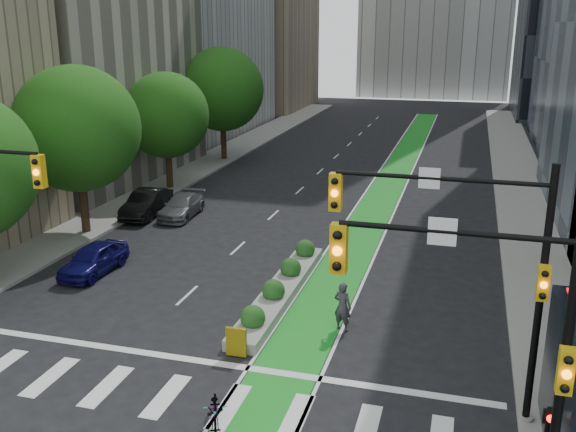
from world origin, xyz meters
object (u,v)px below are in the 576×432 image
Objects in this scene: parked_car_left_mid at (147,203)px; parked_car_left_far at (181,206)px; median_planter at (281,287)px; parked_car_left_near at (94,259)px; bicycle at (216,412)px; cyclist at (343,307)px.

parked_car_left_far is at bearing 6.00° from parked_car_left_mid.
parked_car_left_far is at bearing 133.25° from median_planter.
median_planter is 2.62× the size of parked_car_left_near.
bicycle is at bearing -84.94° from median_planter.
parked_car_left_mid is at bearing 104.70° from parked_car_left_near.
parked_car_left_near is at bearing 179.16° from median_planter.
median_planter reaches higher than bicycle.
parked_car_left_near is 0.93× the size of parked_car_left_far.
parked_car_left_far is at bearing -28.48° from cyclist.
cyclist is 0.47× the size of parked_car_left_near.
cyclist is 0.44× the size of parked_car_left_far.
parked_car_left_far reaches higher than bicycle.
parked_car_left_mid reaches higher than parked_car_left_far.
parked_car_left_mid is (-13.70, 11.22, -0.19)m from cyclist.
median_planter is 9.07m from bicycle.
parked_car_left_mid is at bearing -23.03° from cyclist.
parked_car_left_far is at bearing 95.01° from bicycle.
bicycle is 7.05m from cyclist.
cyclist is at bearing 49.35° from bicycle.
bicycle is 0.40× the size of parked_car_left_mid.
parked_car_left_mid reaches higher than bicycle.
parked_car_left_far is (-8.69, 9.23, 0.24)m from median_planter.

